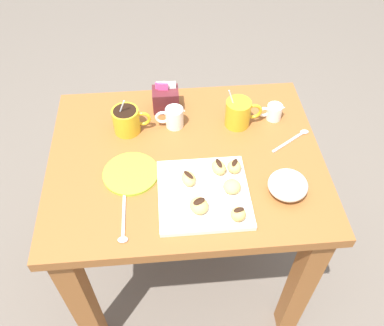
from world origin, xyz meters
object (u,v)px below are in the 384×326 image
sugar_caddy (166,99)px  beignet_5 (219,167)px  chocolate_sauce_pitcher (274,111)px  coffee_mug_mustard_left (127,120)px  saucer_lime_left (131,174)px  beignet_2 (234,167)px  dining_table (186,187)px  beignet_0 (232,186)px  ice_cream_bowl (288,184)px  pastry_plate_square (204,194)px  beignet_1 (238,214)px  coffee_mug_mustard_right (239,112)px  beignet_3 (199,206)px  cream_pitcher_white (174,117)px  beignet_4 (187,179)px

sugar_caddy → beignet_5: bearing=-65.8°
chocolate_sauce_pitcher → coffee_mug_mustard_left: bearing=-177.9°
saucer_lime_left → beignet_2: size_ratio=3.70×
dining_table → beignet_0: 0.28m
sugar_caddy → beignet_2: sugar_caddy is taller
dining_table → ice_cream_bowl: size_ratio=7.49×
beignet_0 → pastry_plate_square: bearing=-179.5°
beignet_1 → beignet_2: beignet_1 is taller
coffee_mug_mustard_right → beignet_3: coffee_mug_mustard_right is taller
coffee_mug_mustard_left → coffee_mug_mustard_right: (0.37, 0.00, 0.00)m
coffee_mug_mustard_left → saucer_lime_left: (0.01, -0.20, -0.04)m
beignet_5 → sugar_caddy: bearing=114.2°
pastry_plate_square → saucer_lime_left: 0.23m
coffee_mug_mustard_right → beignet_5: 0.24m
coffee_mug_mustard_left → ice_cream_bowl: bearing=-32.9°
saucer_lime_left → ice_cream_bowl: bearing=-13.0°
cream_pitcher_white → ice_cream_bowl: size_ratio=0.90×
coffee_mug_mustard_right → saucer_lime_left: bearing=-151.3°
coffee_mug_mustard_left → saucer_lime_left: size_ratio=0.78×
cream_pitcher_white → saucer_lime_left: (-0.14, -0.21, -0.03)m
coffee_mug_mustard_right → sugar_caddy: 0.26m
beignet_1 → beignet_3: bearing=159.8°
ice_cream_bowl → saucer_lime_left: bearing=167.0°
sugar_caddy → beignet_3: (0.07, -0.46, -0.01)m
cream_pitcher_white → ice_cream_bowl: 0.44m
dining_table → beignet_5: bearing=-42.2°
saucer_lime_left → chocolate_sauce_pitcher: bearing=23.9°
coffee_mug_mustard_left → coffee_mug_mustard_right: size_ratio=0.90×
chocolate_sauce_pitcher → beignet_0: size_ratio=1.77×
ice_cream_bowl → beignet_1: bearing=-150.5°
coffee_mug_mustard_left → chocolate_sauce_pitcher: 0.50m
dining_table → beignet_4: (-0.00, -0.12, 0.19)m
coffee_mug_mustard_right → beignet_2: 0.23m
pastry_plate_square → beignet_0: size_ratio=5.08×
pastry_plate_square → beignet_2: beignet_2 is taller
cream_pitcher_white → ice_cream_bowl: (0.31, -0.31, -0.00)m
coffee_mug_mustard_left → cream_pitcher_white: (0.16, 0.01, -0.01)m
coffee_mug_mustard_left → ice_cream_bowl: 0.56m
beignet_1 → beignet_5: beignet_1 is taller
dining_table → pastry_plate_square: pastry_plate_square is taller
sugar_caddy → beignet_0: 0.43m
saucer_lime_left → beignet_2: bearing=-4.2°
dining_table → beignet_2: beignet_2 is taller
saucer_lime_left → beignet_5: 0.27m
ice_cream_bowl → beignet_0: 0.16m
dining_table → beignet_0: bearing=-52.5°
cream_pitcher_white → chocolate_sauce_pitcher: cream_pitcher_white is taller
dining_table → sugar_caddy: size_ratio=8.19×
pastry_plate_square → beignet_2: 0.13m
beignet_1 → beignet_4: bearing=132.6°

